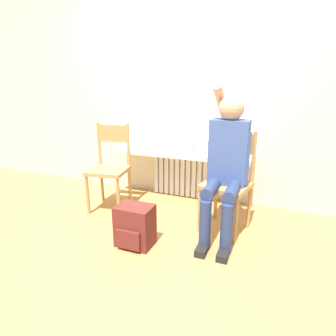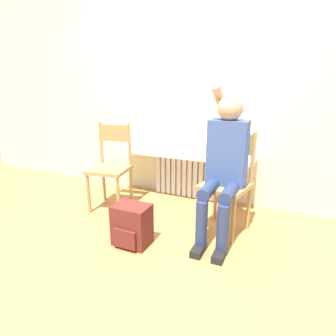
{
  "view_description": "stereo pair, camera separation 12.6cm",
  "coord_description": "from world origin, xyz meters",
  "px_view_note": "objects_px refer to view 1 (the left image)",
  "views": [
    {
      "loc": [
        1.06,
        -2.01,
        1.36
      ],
      "look_at": [
        0.0,
        0.63,
        0.51
      ],
      "focal_mm": 30.0,
      "sensor_mm": 36.0,
      "label": 1
    },
    {
      "loc": [
        1.18,
        -1.96,
        1.36
      ],
      "look_at": [
        0.0,
        0.63,
        0.51
      ],
      "focal_mm": 30.0,
      "sensor_mm": 36.0,
      "label": 2
    }
  ],
  "objects_px": {
    "chair_left": "(110,166)",
    "cat": "(202,142)",
    "person": "(227,159)",
    "chair_right": "(228,181)",
    "backpack": "(135,226)"
  },
  "relations": [
    {
      "from": "chair_left",
      "to": "chair_right",
      "type": "height_order",
      "value": "same"
    },
    {
      "from": "person",
      "to": "cat",
      "type": "bearing_deg",
      "value": 121.94
    },
    {
      "from": "chair_left",
      "to": "chair_right",
      "type": "bearing_deg",
      "value": -9.17
    },
    {
      "from": "chair_left",
      "to": "cat",
      "type": "bearing_deg",
      "value": 21.82
    },
    {
      "from": "cat",
      "to": "backpack",
      "type": "xyz_separation_m",
      "value": [
        -0.27,
        -1.15,
        -0.55
      ]
    },
    {
      "from": "chair_left",
      "to": "person",
      "type": "distance_m",
      "value": 1.33
    },
    {
      "from": "person",
      "to": "chair_right",
      "type": "bearing_deg",
      "value": 85.12
    },
    {
      "from": "chair_left",
      "to": "cat",
      "type": "relative_size",
      "value": 2.26
    },
    {
      "from": "chair_left",
      "to": "backpack",
      "type": "height_order",
      "value": "chair_left"
    },
    {
      "from": "person",
      "to": "backpack",
      "type": "relative_size",
      "value": 3.79
    },
    {
      "from": "backpack",
      "to": "chair_left",
      "type": "bearing_deg",
      "value": 136.07
    },
    {
      "from": "chair_left",
      "to": "chair_right",
      "type": "relative_size",
      "value": 1.0
    },
    {
      "from": "chair_right",
      "to": "person",
      "type": "distance_m",
      "value": 0.26
    },
    {
      "from": "cat",
      "to": "chair_left",
      "type": "bearing_deg",
      "value": -149.03
    },
    {
      "from": "chair_left",
      "to": "backpack",
      "type": "xyz_separation_m",
      "value": [
        0.63,
        -0.61,
        -0.31
      ]
    }
  ]
}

